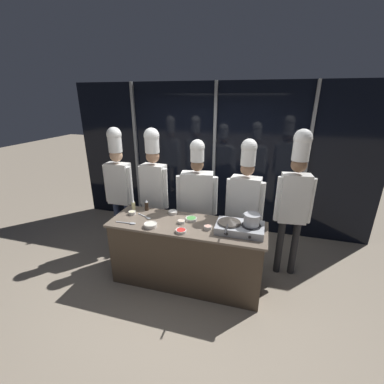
% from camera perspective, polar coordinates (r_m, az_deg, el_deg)
% --- Properties ---
extents(ground_plane, '(24.00, 24.00, 0.00)m').
position_cam_1_polar(ground_plane, '(3.86, -1.08, -18.98)').
color(ground_plane, gray).
extents(window_wall_back, '(5.58, 0.09, 2.70)m').
position_cam_1_polar(window_wall_back, '(4.83, 5.02, 7.26)').
color(window_wall_back, black).
rests_on(window_wall_back, ground_plane).
extents(demo_counter, '(2.05, 0.67, 0.90)m').
position_cam_1_polar(demo_counter, '(3.59, -1.13, -13.41)').
color(demo_counter, '#4C3D2D').
rests_on(demo_counter, ground_plane).
extents(portable_stove, '(0.58, 0.38, 0.10)m').
position_cam_1_polar(portable_stove, '(3.21, 10.57, -7.80)').
color(portable_stove, '#B2B5BA').
rests_on(portable_stove, demo_counter).
extents(frying_pan, '(0.29, 0.50, 0.05)m').
position_cam_1_polar(frying_pan, '(3.18, 8.27, -6.34)').
color(frying_pan, '#38332D').
rests_on(frying_pan, portable_stove).
extents(stock_pot, '(0.22, 0.19, 0.15)m').
position_cam_1_polar(stock_pot, '(3.15, 13.14, -5.96)').
color(stock_pot, '#B7BABF').
rests_on(stock_pot, portable_stove).
extents(squeeze_bottle_soy, '(0.05, 0.05, 0.16)m').
position_cam_1_polar(squeeze_bottle_soy, '(3.76, -10.07, -2.93)').
color(squeeze_bottle_soy, '#332319').
rests_on(squeeze_bottle_soy, demo_counter).
extents(squeeze_bottle_oil, '(0.05, 0.05, 0.17)m').
position_cam_1_polar(squeeze_bottle_oil, '(3.78, -12.89, -2.93)').
color(squeeze_bottle_oil, beige).
rests_on(squeeze_bottle_oil, demo_counter).
extents(prep_bowl_shrimp, '(0.10, 0.10, 0.05)m').
position_cam_1_polar(prep_bowl_shrimp, '(3.22, 3.53, -7.83)').
color(prep_bowl_shrimp, silver).
rests_on(prep_bowl_shrimp, demo_counter).
extents(prep_bowl_chicken, '(0.10, 0.10, 0.04)m').
position_cam_1_polar(prep_bowl_chicken, '(3.36, -2.38, -6.59)').
color(prep_bowl_chicken, silver).
rests_on(prep_bowl_chicken, demo_counter).
extents(prep_bowl_garlic, '(0.17, 0.17, 0.05)m').
position_cam_1_polar(prep_bowl_garlic, '(3.31, -9.22, -7.23)').
color(prep_bowl_garlic, silver).
rests_on(prep_bowl_garlic, demo_counter).
extents(prep_bowl_rice, '(0.13, 0.13, 0.04)m').
position_cam_1_polar(prep_bowl_rice, '(3.63, -4.29, -4.47)').
color(prep_bowl_rice, silver).
rests_on(prep_bowl_rice, demo_counter).
extents(prep_bowl_scallions, '(0.15, 0.15, 0.04)m').
position_cam_1_polar(prep_bowl_scallions, '(3.43, -0.18, -5.98)').
color(prep_bowl_scallions, silver).
rests_on(prep_bowl_scallions, demo_counter).
extents(prep_bowl_noodles, '(0.10, 0.10, 0.05)m').
position_cam_1_polar(prep_bowl_noodles, '(3.69, -13.17, -4.49)').
color(prep_bowl_noodles, silver).
rests_on(prep_bowl_noodles, demo_counter).
extents(prep_bowl_bell_pepper, '(0.14, 0.14, 0.04)m').
position_cam_1_polar(prep_bowl_bell_pepper, '(3.15, -2.46, -8.60)').
color(prep_bowl_bell_pepper, silver).
rests_on(prep_bowl_bell_pepper, demo_counter).
extents(serving_spoon_slotted, '(0.28, 0.06, 0.02)m').
position_cam_1_polar(serving_spoon_slotted, '(3.45, -13.64, -6.73)').
color(serving_spoon_slotted, '#B2B5BA').
rests_on(serving_spoon_slotted, demo_counter).
extents(serving_spoon_solid, '(0.25, 0.15, 0.02)m').
position_cam_1_polar(serving_spoon_solid, '(3.56, -9.99, -5.55)').
color(serving_spoon_solid, '#B2B5BA').
rests_on(serving_spoon_solid, demo_counter).
extents(chef_head, '(0.49, 0.22, 2.03)m').
position_cam_1_polar(chef_head, '(4.23, -16.02, 2.82)').
color(chef_head, '#2D3856').
rests_on(chef_head, ground_plane).
extents(chef_sous, '(0.48, 0.22, 2.04)m').
position_cam_1_polar(chef_sous, '(3.93, -8.47, 2.42)').
color(chef_sous, '#2D3856').
rests_on(chef_sous, ground_plane).
extents(chef_line, '(0.61, 0.32, 1.89)m').
position_cam_1_polar(chef_line, '(3.83, 1.10, -0.51)').
color(chef_line, '#2D3856').
rests_on(chef_line, ground_plane).
extents(chef_pastry, '(0.53, 0.25, 1.94)m').
position_cam_1_polar(chef_pastry, '(3.67, 11.74, -1.06)').
color(chef_pastry, '#232326').
rests_on(chef_pastry, ground_plane).
extents(chef_apprentice, '(0.48, 0.23, 2.08)m').
position_cam_1_polar(chef_apprentice, '(3.64, 21.91, 0.01)').
color(chef_apprentice, '#232326').
rests_on(chef_apprentice, ground_plane).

